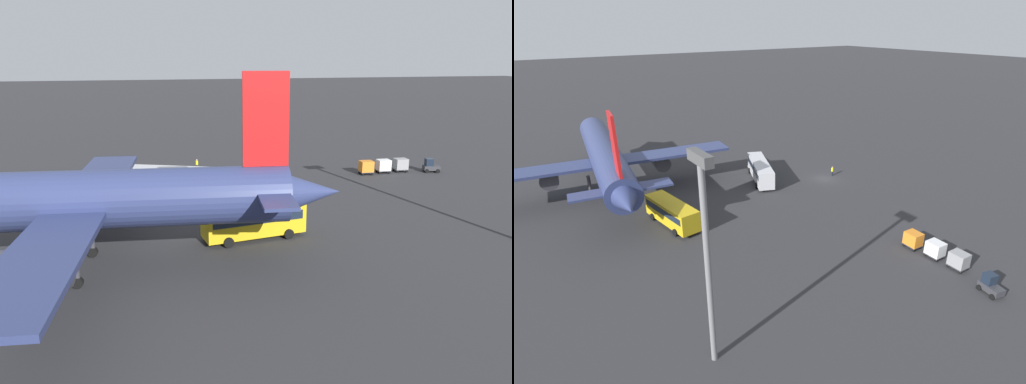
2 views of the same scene
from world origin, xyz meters
TOP-DOWN VIEW (x-y plane):
  - ground_plane at (0.00, 0.00)m, footprint 600.00×600.00m
  - airplane at (15.48, 33.12)m, footprint 46.27×39.77m
  - shuttle_bus_near at (6.06, 9.73)m, footprint 12.18×7.05m
  - shuttle_bus_far at (-1.28, 29.02)m, footprint 10.33×4.23m
  - baggage_tug at (-34.30, 7.52)m, footprint 2.64×2.12m
  - worker_person at (0.40, -2.23)m, footprint 0.38×0.38m
  - cargo_cart_grey at (-29.91, 6.28)m, footprint 2.07×1.78m
  - cargo_cart_white at (-26.96, 6.40)m, footprint 2.07×1.78m
  - cargo_cart_orange at (-24.00, 6.65)m, footprint 2.07×1.78m
  - light_pole at (-26.11, 35.27)m, footprint 2.80×0.70m

SIDE VIEW (x-z plane):
  - ground_plane at x=0.00m, z-range 0.00..0.00m
  - worker_person at x=0.40m, z-range 0.00..1.74m
  - baggage_tug at x=-34.30m, z-range -0.11..1.99m
  - cargo_cart_grey at x=-29.91m, z-range 0.16..2.22m
  - cargo_cart_white at x=-26.96m, z-range 0.16..2.22m
  - cargo_cart_orange at x=-24.00m, z-range 0.16..2.22m
  - shuttle_bus_far at x=-1.28m, z-range 0.32..3.63m
  - shuttle_bus_near at x=6.06m, z-range 0.33..3.65m
  - airplane at x=15.48m, z-range -2.01..14.21m
  - light_pole at x=-26.11m, z-range 2.01..20.12m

